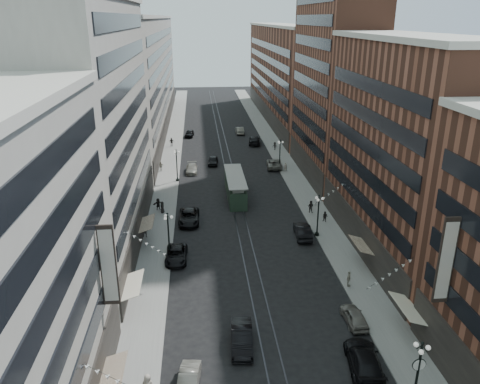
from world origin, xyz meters
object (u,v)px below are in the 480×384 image
object	(u,v)px
car_1	(188,382)
pedestrian_extra_1	(162,207)
streetcar	(235,187)
pedestrian_4	(349,279)
car_3	(364,360)
lamppost_se_mid	(280,153)
car_13	(213,161)
car_2	(176,255)
pedestrian_6	(161,166)
pedestrian_8	(285,167)
lamppost_sw_mid	(177,164)
lamppost_sw_far	(169,234)
car_7	(189,217)
pedestrian_extra_0	(325,217)
pedestrian_extra_2	(172,142)
pedestrian_2	(145,231)
pedestrian_9	(275,146)
car_5	(242,338)
car_14	(240,130)
lamppost_se_far	(318,214)
pedestrian_5	(158,204)
car_12	(255,140)
lamppost_se_near	(418,371)
car_9	(189,133)
car_4	(354,316)
car_11	(274,164)
car_10	(303,231)
pedestrian_7	(311,207)
car_8	(192,169)

from	to	relation	value
car_1	pedestrian_extra_1	xyz separation A→B (m)	(-4.05, 34.01, 0.31)
streetcar	pedestrian_4	distance (m)	28.72
car_3	pedestrian_4	size ratio (longest dim) A/B	3.58
lamppost_se_mid	car_13	distance (m)	12.94
car_2	pedestrian_6	world-z (taller)	pedestrian_6
pedestrian_4	pedestrian_8	size ratio (longest dim) A/B	1.05
car_13	pedestrian_6	world-z (taller)	pedestrian_6
lamppost_sw_mid	pedestrian_extra_1	xyz separation A→B (m)	(-1.65, -13.80, -2.09)
lamppost_sw_far	car_7	world-z (taller)	lamppost_sw_far
pedestrian_8	pedestrian_extra_0	world-z (taller)	pedestrian_8
pedestrian_extra_2	pedestrian_6	bearing A→B (deg)	78.08
pedestrian_2	pedestrian_8	world-z (taller)	pedestrian_2
lamppost_sw_far	car_2	distance (m)	2.60
pedestrian_4	pedestrian_9	distance (m)	53.02
car_7	pedestrian_8	size ratio (longest dim) A/B	3.64
car_5	car_14	size ratio (longest dim) A/B	1.02
lamppost_sw_mid	lamppost_se_far	size ratio (longest dim) A/B	1.00
pedestrian_5	pedestrian_9	world-z (taller)	pedestrian_5
car_7	car_13	bearing A→B (deg)	81.87
lamppost_sw_mid	pedestrian_4	bearing A→B (deg)	-61.93
car_7	pedestrian_5	distance (m)	6.44
car_1	car_2	bearing A→B (deg)	102.16
car_12	pedestrian_6	size ratio (longest dim) A/B	3.41
lamppost_se_far	car_12	distance (m)	46.85
lamppost_se_mid	car_5	xyz separation A→B (m)	(-11.55, -48.28, -2.26)
pedestrian_8	pedestrian_extra_0	xyz separation A→B (m)	(1.27, -22.52, -0.06)
lamppost_se_near	car_2	xyz separation A→B (m)	(-17.60, 23.30, -2.50)
car_3	car_5	size ratio (longest dim) A/B	1.19
car_2	car_12	world-z (taller)	car_12
car_3	car_1	bearing A→B (deg)	10.92
car_9	pedestrian_6	world-z (taller)	pedestrian_6
pedestrian_6	pedestrian_8	distance (m)	22.49
car_2	car_7	distance (m)	10.60
lamppost_se_mid	car_4	size ratio (longest dim) A/B	1.34
car_11	pedestrian_extra_1	size ratio (longest dim) A/B	3.43
pedestrian_8	car_12	bearing A→B (deg)	-88.09
car_5	car_10	bearing A→B (deg)	68.37
lamppost_se_mid	car_7	distance (m)	27.60
pedestrian_2	pedestrian_7	bearing A→B (deg)	19.46
car_3	car_2	bearing A→B (deg)	-43.99
pedestrian_2	pedestrian_extra_1	xyz separation A→B (m)	(1.65, 7.85, -0.02)
car_13	lamppost_sw_far	bearing A→B (deg)	-94.39
car_7	pedestrian_7	bearing A→B (deg)	6.48
streetcar	car_13	distance (m)	17.49
car_13	car_11	bearing A→B (deg)	-9.89
lamppost_sw_far	car_3	size ratio (longest dim) A/B	0.91
car_2	pedestrian_2	distance (m)	7.32
car_5	pedestrian_extra_2	distance (m)	66.84
streetcar	car_12	bearing A→B (deg)	77.78
car_8	pedestrian_extra_2	world-z (taller)	pedestrian_extra_2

